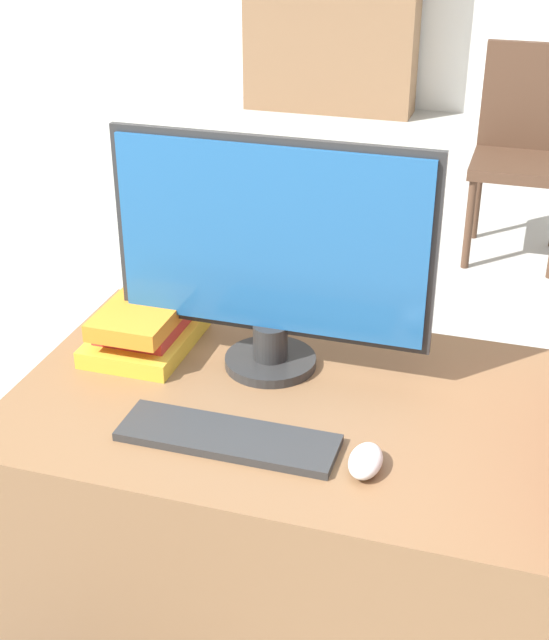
{
  "coord_description": "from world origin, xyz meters",
  "views": [
    {
      "loc": [
        0.36,
        -1.04,
        1.69
      ],
      "look_at": [
        -0.05,
        0.31,
        0.95
      ],
      "focal_mm": 50.0,
      "sensor_mm": 36.0,
      "label": 1
    }
  ],
  "objects_px": {
    "book_stack": "(146,325)",
    "keyboard": "(228,438)",
    "monitor": "(271,252)",
    "far_chair": "(525,142)",
    "mouse": "(366,461)"
  },
  "relations": [
    {
      "from": "monitor",
      "to": "book_stack",
      "type": "distance_m",
      "value": 0.34
    },
    {
      "from": "keyboard",
      "to": "book_stack",
      "type": "relative_size",
      "value": 1.5
    },
    {
      "from": "mouse",
      "to": "book_stack",
      "type": "relative_size",
      "value": 0.37
    },
    {
      "from": "book_stack",
      "to": "keyboard",
      "type": "bearing_deg",
      "value": -44.84
    },
    {
      "from": "monitor",
      "to": "book_stack",
      "type": "xyz_separation_m",
      "value": [
        -0.28,
        0.0,
        -0.2
      ]
    },
    {
      "from": "keyboard",
      "to": "far_chair",
      "type": "relative_size",
      "value": 0.42
    },
    {
      "from": "monitor",
      "to": "book_stack",
      "type": "bearing_deg",
      "value": 179.4
    },
    {
      "from": "book_stack",
      "to": "far_chair",
      "type": "bearing_deg",
      "value": 75.56
    },
    {
      "from": "mouse",
      "to": "far_chair",
      "type": "bearing_deg",
      "value": 87.27
    },
    {
      "from": "monitor",
      "to": "keyboard",
      "type": "bearing_deg",
      "value": -88.59
    },
    {
      "from": "monitor",
      "to": "mouse",
      "type": "bearing_deg",
      "value": -48.29
    },
    {
      "from": "monitor",
      "to": "far_chair",
      "type": "height_order",
      "value": "monitor"
    },
    {
      "from": "keyboard",
      "to": "mouse",
      "type": "bearing_deg",
      "value": -2.32
    },
    {
      "from": "keyboard",
      "to": "book_stack",
      "type": "height_order",
      "value": "book_stack"
    },
    {
      "from": "mouse",
      "to": "book_stack",
      "type": "height_order",
      "value": "book_stack"
    }
  ]
}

